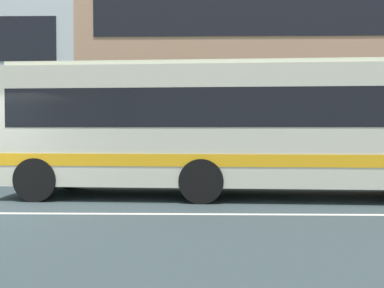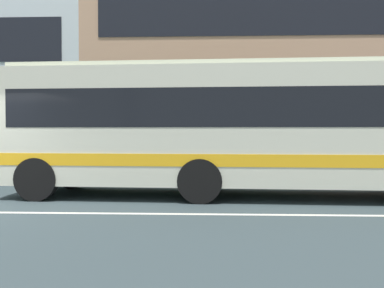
{
  "view_description": "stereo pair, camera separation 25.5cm",
  "coord_description": "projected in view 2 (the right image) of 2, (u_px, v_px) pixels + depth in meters",
  "views": [
    {
      "loc": [
        5.0,
        -8.58,
        1.62
      ],
      "look_at": [
        4.75,
        2.58,
        1.29
      ],
      "focal_mm": 41.68,
      "sensor_mm": 36.0,
      "label": 1
    },
    {
      "loc": [
        5.25,
        -8.57,
        1.62
      ],
      "look_at": [
        4.75,
        2.58,
        1.29
      ],
      "focal_mm": 41.68,
      "sensor_mm": 36.0,
      "label": 2
    }
  ],
  "objects": [
    {
      "name": "apartment_block_right",
      "position": [
        304.0,
        52.0,
        24.47
      ],
      "size": [
        21.78,
        11.05,
        11.89
      ],
      "color": "tan",
      "rests_on": "ground_plane"
    },
    {
      "name": "transit_bus",
      "position": [
        231.0,
        125.0,
        10.93
      ],
      "size": [
        11.04,
        3.04,
        3.22
      ],
      "color": "beige",
      "rests_on": "ground_plane"
    }
  ]
}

